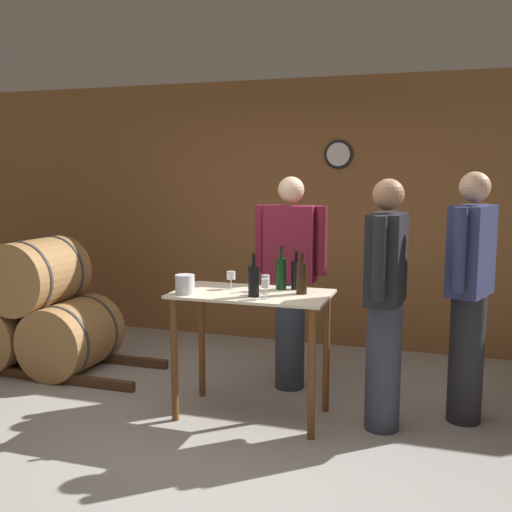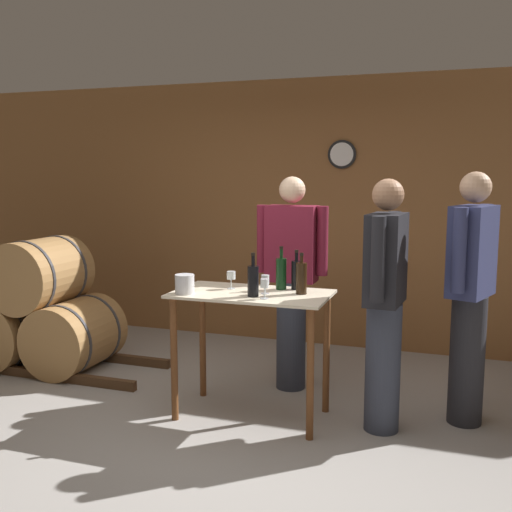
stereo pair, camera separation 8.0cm
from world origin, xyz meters
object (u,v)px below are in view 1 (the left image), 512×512
Objects in this scene: wine_glass_near_center at (266,280)px; person_visitor_bearded at (469,292)px; wine_bottle_far_left at (254,280)px; wine_bottle_center at (296,274)px; wine_bottle_right at (302,277)px; person_host at (290,278)px; wine_bottle_left at (281,273)px; ice_bucket at (185,284)px; wine_glass_near_right at (265,284)px; wine_glass_near_left at (231,276)px; person_visitor_with_scarf at (385,299)px.

person_visitor_bearded is (1.37, 0.39, -0.07)m from wine_glass_near_center.
wine_bottle_center is at bearing 57.69° from wine_bottle_far_left.
wine_bottle_right is at bearing 32.85° from wine_bottle_far_left.
wine_bottle_center is 0.17× the size of person_host.
ice_bucket is (-0.60, -0.37, -0.05)m from wine_bottle_left.
wine_bottle_left is 2.36× the size of wine_glass_near_center.
wine_glass_near_right is at bearing -106.58° from wine_bottle_center.
person_visitor_bearded is (1.91, 0.57, -0.05)m from ice_bucket.
wine_glass_near_left is at bearing 178.35° from wine_bottle_right.
person_visitor_bearded is at bearing 19.44° from wine_bottle_far_left.
person_visitor_with_scarf is (1.36, 0.26, -0.07)m from ice_bucket.
wine_bottle_right is at bearing -68.26° from person_host.
wine_glass_near_center is 0.98× the size of ice_bucket.
wine_bottle_far_left is 2.27× the size of wine_glass_near_center.
wine_bottle_right reaches higher than wine_glass_near_center.
wine_bottle_far_left is 2.22× the size of ice_bucket.
wine_bottle_far_left is 0.96× the size of wine_bottle_left.
wine_bottle_far_left reaches higher than ice_bucket.
wine_glass_near_center is 0.98× the size of wine_glass_near_right.
wine_glass_near_left is 0.31m from wine_glass_near_center.
wine_bottle_right reaches higher than ice_bucket.
person_visitor_with_scarf reaches higher than wine_bottle_center.
wine_bottle_left is 2.43× the size of wine_glass_near_left.
wine_glass_near_center is 0.08× the size of person_visitor_bearded.
wine_bottle_far_left is at bearing -94.32° from person_host.
ice_bucket is 0.08× the size of person_host.
person_visitor_with_scarf reaches higher than wine_bottle_left.
person_host is (0.55, 0.85, -0.07)m from ice_bucket.
ice_bucket is at bearing -131.88° from wine_glass_near_left.
wine_bottle_center is 0.99× the size of wine_bottle_right.
person_visitor_with_scarf reaches higher than wine_glass_near_center.
ice_bucket is 1.01m from person_host.
wine_bottle_center is (0.11, 0.04, -0.01)m from wine_bottle_left.
wine_glass_near_left is at bearing -163.40° from wine_bottle_center.
wine_bottle_far_left reaches higher than wine_glass_near_left.
wine_glass_near_right is 1.43m from person_visitor_bearded.
person_host reaches higher than wine_glass_near_right.
wine_glass_near_left is 0.08× the size of person_visitor_with_scarf.
wine_glass_near_right is 0.08× the size of person_host.
wine_bottle_left is 1.33m from person_visitor_bearded.
ice_bucket is at bearing -172.01° from wine_bottle_far_left.
wine_glass_near_right reaches higher than wine_glass_near_left.
wine_bottle_far_left is 0.79m from person_host.
person_host is at bearing 96.30° from wine_bottle_left.
person_host reaches higher than wine_bottle_right.
wine_bottle_left reaches higher than wine_glass_near_left.
person_visitor_with_scarf is (1.12, -0.02, -0.10)m from wine_glass_near_left.
person_visitor_with_scarf reaches higher than wine_glass_near_right.
wine_bottle_center is at bearing 54.11° from wine_glass_near_center.
person_visitor_with_scarf is at bearing -13.02° from wine_bottle_center.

